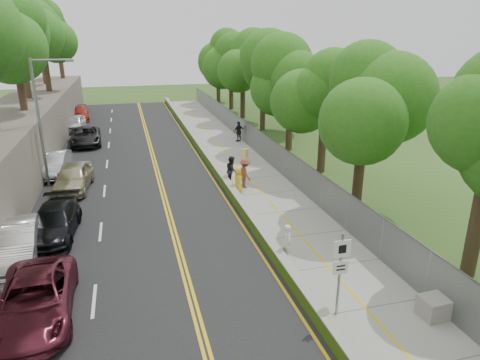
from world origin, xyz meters
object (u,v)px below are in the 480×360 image
construction_barrel (245,155)px  concrete_block (436,307)px  signpost (340,266)px  person_far (239,131)px  car_1 (16,242)px  car_2 (35,300)px  streetlight (42,114)px  painter_0 (238,180)px

construction_barrel → concrete_block: construction_barrel is taller
signpost → person_far: 25.48m
signpost → construction_barrel: bearing=84.1°
car_1 → person_far: 23.38m
concrete_block → car_2: size_ratio=0.21×
streetlight → person_far: bearing=29.4°
construction_barrel → person_far: size_ratio=0.53×
streetlight → painter_0: streetlight is taller
streetlight → person_far: 17.22m
signpost → concrete_block: size_ratio=2.82×
signpost → car_1: size_ratio=0.64×
construction_barrel → painter_0: 6.97m
construction_barrel → person_far: bearing=79.1°
car_2 → concrete_block: bearing=-16.4°
car_2 → person_far: person_far is taller
car_1 → painter_0: painter_0 is taller
concrete_block → car_1: car_1 is taller
streetlight → painter_0: 12.68m
car_2 → person_far: (13.20, 22.81, 0.20)m
streetlight → painter_0: (11.21, -4.58, -3.75)m
construction_barrel → concrete_block: (1.30, -20.00, -0.12)m
painter_0 → construction_barrel: bearing=-22.5°
streetlight → construction_barrel: size_ratio=8.14×
concrete_block → signpost: bearing=163.1°
construction_barrel → painter_0: bearing=-108.9°
concrete_block → painter_0: (-3.55, 13.42, 0.47)m
person_far → painter_0: bearing=53.0°
signpost → concrete_block: bearing=-16.9°
streetlight → car_1: size_ratio=1.66×
car_2 → streetlight: bearing=93.9°
person_far → car_2: bearing=37.9°
car_1 → painter_0: bearing=20.3°
signpost → car_1: bearing=148.5°
concrete_block → painter_0: bearing=104.8°
signpost → concrete_block: (3.25, -0.98, -1.55)m
concrete_block → car_1: (-14.82, 8.08, 0.42)m
person_far → streetlight: bearing=7.4°
car_1 → painter_0: 12.47m
concrete_block → car_1: 16.89m
car_1 → painter_0: (11.27, 5.33, 0.05)m
signpost → construction_barrel: size_ratio=3.15×
signpost → painter_0: (-0.30, 12.43, -1.08)m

